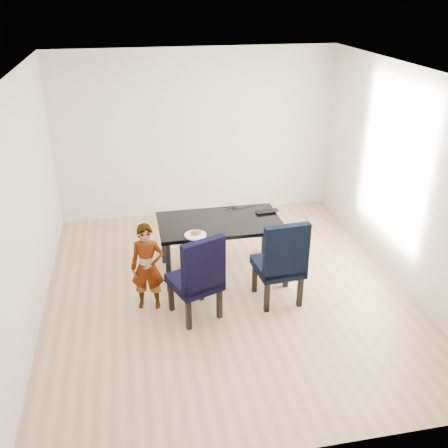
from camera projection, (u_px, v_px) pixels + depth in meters
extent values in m
cube|color=tan|center=(227.00, 291.00, 6.39)|extent=(4.50, 5.00, 0.01)
cube|color=white|center=(228.00, 73.00, 5.20)|extent=(4.50, 5.00, 0.01)
cube|color=silver|center=(196.00, 135.00, 8.01)|extent=(4.50, 0.01, 2.70)
cube|color=silver|center=(296.00, 322.00, 3.58)|extent=(4.50, 0.01, 2.70)
cube|color=white|center=(24.00, 208.00, 5.41)|extent=(0.01, 5.00, 2.70)
cube|color=silver|center=(405.00, 179.00, 6.19)|extent=(0.01, 5.00, 2.70)
cube|color=black|center=(220.00, 246.00, 6.66)|extent=(1.60, 0.90, 0.75)
cube|color=black|center=(194.00, 275.00, 5.71)|extent=(0.68, 0.69, 1.08)
cube|color=black|center=(278.00, 259.00, 5.98)|extent=(0.58, 0.60, 1.12)
imported|color=#FF9F15|center=(147.00, 267.00, 5.84)|extent=(0.44, 0.33, 1.09)
cylinder|color=white|center=(195.00, 235.00, 6.12)|extent=(0.31, 0.31, 0.02)
ellipsoid|color=#AE633E|center=(196.00, 232.00, 6.11)|extent=(0.16, 0.10, 0.06)
imported|color=black|center=(266.00, 210.00, 6.78)|extent=(0.33, 0.23, 0.03)
torus|color=black|center=(232.00, 209.00, 6.83)|extent=(0.19, 0.19, 0.01)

